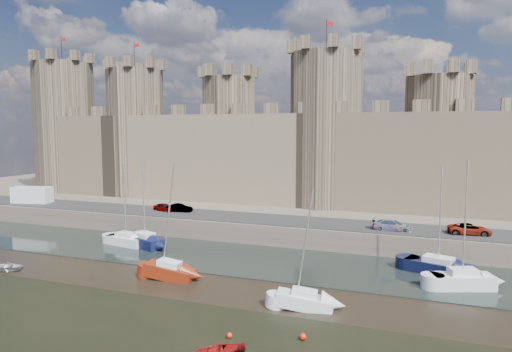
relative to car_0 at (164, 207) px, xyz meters
The scene contains 19 objects.
water_channel 21.17m from the car_0, 29.78° to the right, with size 160.00×12.00×0.08m, color black.
quay 31.45m from the car_0, 54.62° to the left, with size 160.00×60.00×2.50m, color #4C443A.
road 18.19m from the car_0, ahead, with size 160.00×7.00×0.10m, color black.
castle 23.79m from the car_0, 37.79° to the left, with size 108.50×11.00×29.00m.
car_0 is the anchor object (origin of this frame).
car_1 2.37m from the car_0, ahead, with size 1.29×3.69×1.22m, color gray.
car_2 31.39m from the car_0, ahead, with size 1.83×4.49×1.30m, color gray.
car_3 39.56m from the car_0, ahead, with size 2.10×4.56×1.27m, color gray.
van 23.52m from the car_0, behind, with size 5.97×2.39×2.60m, color silver.
sailboat_0 10.18m from the car_0, 86.11° to the right, with size 5.52×2.84×9.85m.
sailboat_1 10.62m from the car_0, 71.35° to the right, with size 5.99×4.08×11.18m.
sailboat_2 40.10m from the car_0, 17.93° to the right, with size 5.70×3.77×11.47m.
sailboat_3 37.26m from the car_0, 13.37° to the right, with size 6.56×4.26×10.73m.
sailboat_4 22.61m from the car_0, 57.20° to the right, with size 4.91×2.20×11.20m.
sailboat_5 33.80m from the car_0, 39.59° to the right, with size 4.73×2.52×9.69m.
dinghy_4 38.54m from the car_0, 53.56° to the right, with size 2.43×0.70×3.40m, color maroon.
dinghy_6 23.08m from the car_0, 102.16° to the right, with size 2.48×0.72×3.48m, color silver.
buoy_1 36.26m from the car_0, 51.58° to the right, with size 0.39×0.39×0.39m, color red.
buoy_3 38.36m from the car_0, 44.60° to the right, with size 0.48×0.48×0.48m, color red.
Camera 1 is at (16.28, -21.22, 14.20)m, focal length 32.00 mm.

